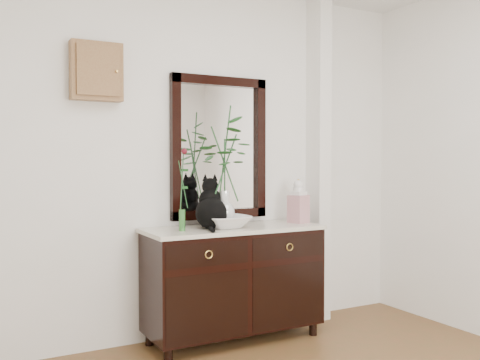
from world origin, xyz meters
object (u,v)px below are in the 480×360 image
cat (211,203)px  ginger_jar (298,201)px  sideboard (234,277)px  lotus_bowl (225,222)px

cat → ginger_jar: (0.76, 0.00, -0.01)m
sideboard → lotus_bowl: (-0.09, -0.03, 0.42)m
sideboard → cat: cat is taller
lotus_bowl → ginger_jar: 0.67m
lotus_bowl → cat: bearing=172.4°
sideboard → cat: size_ratio=3.57×
lotus_bowl → ginger_jar: (0.66, 0.02, 0.13)m
sideboard → cat: bearing=-174.9°
cat → ginger_jar: 0.76m
cat → ginger_jar: cat is taller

